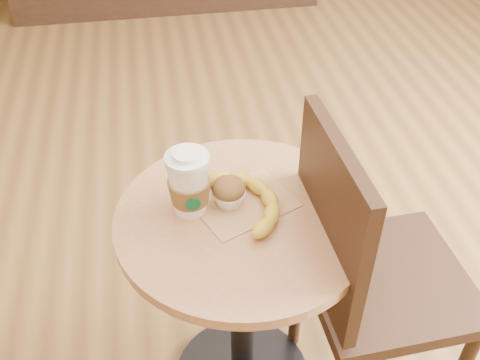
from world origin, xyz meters
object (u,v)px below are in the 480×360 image
(cafe_table, at_px, (242,278))
(chair_right, at_px, (366,272))
(coffee_cup, at_px, (189,185))
(banana, at_px, (247,201))
(muffin, at_px, (229,192))

(cafe_table, xyz_separation_m, chair_right, (0.33, -0.07, 0.04))
(coffee_cup, bearing_deg, banana, -12.92)
(banana, bearing_deg, muffin, 134.85)
(chair_right, xyz_separation_m, muffin, (-0.36, 0.11, 0.24))
(cafe_table, height_order, chair_right, chair_right)
(cafe_table, xyz_separation_m, banana, (0.01, 0.02, 0.26))
(banana, bearing_deg, coffee_cup, 155.27)
(cafe_table, height_order, coffee_cup, coffee_cup)
(cafe_table, distance_m, chair_right, 0.34)
(coffee_cup, xyz_separation_m, banana, (0.14, -0.02, -0.06))
(coffee_cup, height_order, muffin, coffee_cup)
(chair_right, bearing_deg, banana, 71.46)
(chair_right, relative_size, muffin, 11.53)
(cafe_table, distance_m, muffin, 0.29)
(muffin, relative_size, banana, 0.32)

